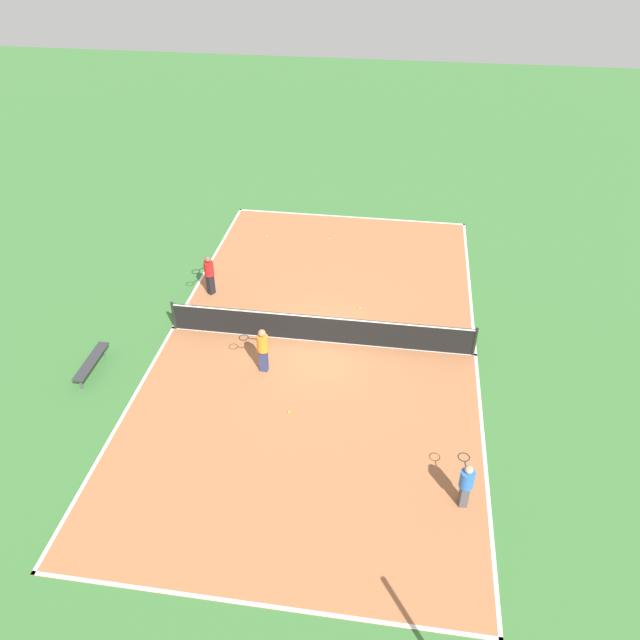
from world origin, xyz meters
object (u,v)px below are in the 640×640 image
(tennis_net, at_px, (320,328))
(player_near_blue, at_px, (466,483))
(player_center_orange, at_px, (262,348))
(tennis_ball_midcourt, at_px, (289,412))
(player_coach_red, at_px, (209,273))
(tennis_ball_far_baseline, at_px, (266,237))
(tennis_ball_near_net, at_px, (360,309))
(bench, at_px, (91,362))
(tennis_ball_left_sideline, at_px, (329,239))

(tennis_net, height_order, player_near_blue, player_near_blue)
(player_center_orange, height_order, tennis_ball_midcourt, player_center_orange)
(player_coach_red, height_order, tennis_ball_far_baseline, player_coach_red)
(tennis_net, height_order, tennis_ball_near_net, tennis_net)
(bench, xyz_separation_m, player_center_orange, (-5.40, -0.85, 0.54))
(player_near_blue, bearing_deg, tennis_ball_far_baseline, 24.33)
(player_center_orange, height_order, tennis_ball_near_net, player_center_orange)
(tennis_ball_far_baseline, relative_size, tennis_ball_left_sideline, 1.00)
(tennis_ball_far_baseline, bearing_deg, tennis_ball_left_sideline, -175.85)
(bench, height_order, tennis_ball_left_sideline, bench)
(player_center_orange, bearing_deg, player_near_blue, 146.97)
(player_near_blue, xyz_separation_m, tennis_ball_near_net, (3.38, -8.24, -0.74))
(bench, xyz_separation_m, tennis_ball_midcourt, (-6.56, 0.96, -0.34))
(tennis_ball_far_baseline, distance_m, tennis_ball_midcourt, 11.02)
(tennis_net, bearing_deg, bench, 20.63)
(player_near_blue, xyz_separation_m, tennis_ball_midcourt, (4.95, -2.57, -0.74))
(bench, relative_size, tennis_ball_near_net, 28.84)
(player_near_blue, distance_m, tennis_ball_left_sideline, 14.37)
(tennis_ball_far_baseline, bearing_deg, bench, 69.81)
(player_coach_red, bearing_deg, player_center_orange, 68.51)
(player_coach_red, xyz_separation_m, tennis_ball_near_net, (-5.69, 0.25, -0.88))
(player_near_blue, bearing_deg, tennis_net, 29.62)
(tennis_net, xyz_separation_m, tennis_ball_midcourt, (0.40, 3.59, -0.51))
(tennis_net, relative_size, player_coach_red, 6.45)
(player_near_blue, height_order, tennis_ball_left_sideline, player_near_blue)
(bench, height_order, player_coach_red, player_coach_red)
(player_center_orange, relative_size, player_near_blue, 1.15)
(bench, bearing_deg, tennis_ball_midcourt, 81.64)
(player_coach_red, bearing_deg, tennis_ball_near_net, 120.22)
(tennis_net, xyz_separation_m, tennis_ball_near_net, (-1.17, -2.09, -0.51))
(tennis_ball_left_sideline, bearing_deg, player_near_blue, 111.27)
(tennis_ball_far_baseline, bearing_deg, tennis_net, 115.97)
(tennis_ball_near_net, bearing_deg, tennis_ball_far_baseline, -47.06)
(bench, relative_size, player_near_blue, 1.42)
(tennis_ball_midcourt, bearing_deg, tennis_ball_far_baseline, -74.13)
(player_near_blue, distance_m, tennis_ball_far_baseline, 15.41)
(player_near_blue, bearing_deg, bench, 66.11)
(bench, distance_m, player_center_orange, 5.49)
(bench, bearing_deg, tennis_ball_near_net, 120.07)
(bench, height_order, tennis_ball_near_net, bench)
(player_near_blue, distance_m, tennis_ball_midcourt, 5.62)
(player_center_orange, xyz_separation_m, tennis_ball_midcourt, (-1.16, 1.82, -0.87))
(tennis_net, xyz_separation_m, tennis_ball_left_sideline, (0.66, -7.22, -0.51))
(bench, relative_size, player_center_orange, 1.23)
(player_center_orange, relative_size, tennis_ball_left_sideline, 23.41)
(tennis_ball_midcourt, bearing_deg, player_center_orange, -57.44)
(tennis_net, xyz_separation_m, player_coach_red, (4.52, -2.34, 0.37))
(tennis_net, relative_size, tennis_ball_left_sideline, 152.13)
(tennis_net, relative_size, tennis_ball_near_net, 152.13)
(bench, relative_size, tennis_ball_left_sideline, 28.84)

